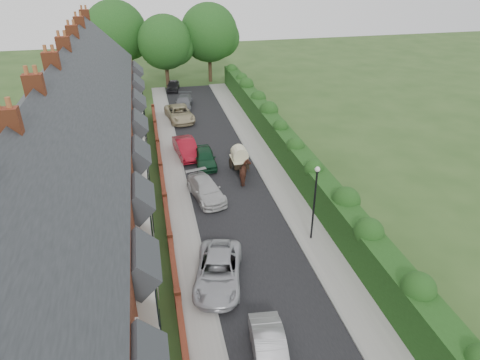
% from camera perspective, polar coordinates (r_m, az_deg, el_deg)
% --- Properties ---
extents(ground, '(140.00, 140.00, 0.00)m').
position_cam_1_polar(ground, '(23.93, 5.07, -14.48)').
color(ground, '#2D4C1E').
rests_on(ground, ground).
extents(road, '(6.00, 58.00, 0.02)m').
position_cam_1_polar(road, '(32.45, -1.45, -1.62)').
color(road, black).
rests_on(road, ground).
extents(pavement_hedge_side, '(2.20, 58.00, 0.12)m').
position_cam_1_polar(pavement_hedge_side, '(33.34, 5.47, -0.77)').
color(pavement_hedge_side, gray).
rests_on(pavement_hedge_side, ground).
extents(pavement_house_side, '(1.70, 58.00, 0.12)m').
position_cam_1_polar(pavement_house_side, '(32.02, -8.23, -2.27)').
color(pavement_house_side, gray).
rests_on(pavement_house_side, ground).
extents(kerb_hedge_side, '(0.18, 58.00, 0.13)m').
position_cam_1_polar(kerb_hedge_side, '(33.06, 3.74, -0.96)').
color(kerb_hedge_side, gray).
rests_on(kerb_hedge_side, ground).
extents(kerb_house_side, '(0.18, 58.00, 0.13)m').
position_cam_1_polar(kerb_house_side, '(32.07, -6.81, -2.11)').
color(kerb_house_side, gray).
rests_on(kerb_house_side, ground).
extents(hedge, '(2.10, 58.00, 2.85)m').
position_cam_1_polar(hedge, '(33.18, 8.56, 1.89)').
color(hedge, '#183410').
rests_on(hedge, ground).
extents(terrace_row, '(9.05, 40.50, 11.50)m').
position_cam_1_polar(terrace_row, '(29.51, -21.34, 2.85)').
color(terrace_row, brown).
rests_on(terrace_row, ground).
extents(garden_wall_row, '(0.35, 40.35, 1.10)m').
position_cam_1_polar(garden_wall_row, '(30.93, -9.96, -2.75)').
color(garden_wall_row, brown).
rests_on(garden_wall_row, ground).
extents(lamppost, '(0.32, 0.32, 5.16)m').
position_cam_1_polar(lamppost, '(26.00, 9.98, -1.93)').
color(lamppost, black).
rests_on(lamppost, ground).
extents(tree_far_left, '(7.14, 6.80, 9.29)m').
position_cam_1_polar(tree_far_left, '(57.73, -9.65, 17.52)').
color(tree_far_left, '#332316').
rests_on(tree_far_left, ground).
extents(tree_far_right, '(7.98, 7.60, 10.31)m').
position_cam_1_polar(tree_far_right, '(60.21, -3.79, 18.86)').
color(tree_far_right, '#332316').
rests_on(tree_far_right, ground).
extents(tree_far_back, '(8.40, 8.00, 10.82)m').
position_cam_1_polar(tree_far_back, '(60.51, -15.83, 18.26)').
color(tree_far_back, '#332316').
rests_on(tree_far_back, ground).
extents(car_silver_a, '(1.83, 4.20, 1.34)m').
position_cam_1_polar(car_silver_a, '(20.32, 4.00, -21.71)').
color(car_silver_a, '#A2A2A7').
rests_on(car_silver_a, ground).
extents(car_silver_b, '(3.66, 5.74, 1.47)m').
position_cam_1_polar(car_silver_b, '(23.92, -2.90, -12.05)').
color(car_silver_b, '#B2B3BA').
rests_on(car_silver_b, ground).
extents(car_white, '(2.82, 5.02, 1.37)m').
position_cam_1_polar(car_white, '(31.52, -4.57, -1.26)').
color(car_white, '#B9B9B9').
rests_on(car_white, ground).
extents(car_green, '(1.76, 4.22, 1.43)m').
position_cam_1_polar(car_green, '(36.35, -4.71, 3.01)').
color(car_green, '#113920').
rests_on(car_green, ground).
extents(car_red, '(2.19, 4.78, 1.52)m').
position_cam_1_polar(car_red, '(38.19, -7.20, 4.26)').
color(car_red, maroon).
rests_on(car_red, ground).
extents(car_beige, '(3.15, 5.64, 1.49)m').
position_cam_1_polar(car_beige, '(46.75, -8.07, 8.77)').
color(car_beige, tan).
rests_on(car_beige, ground).
extents(car_grey, '(2.67, 4.85, 1.33)m').
position_cam_1_polar(car_grey, '(50.67, -7.51, 10.26)').
color(car_grey, slate).
rests_on(car_grey, ground).
extents(car_black, '(2.12, 3.95, 1.28)m').
position_cam_1_polar(car_black, '(57.41, -8.94, 12.30)').
color(car_black, black).
rests_on(car_black, ground).
extents(horse, '(1.37, 2.16, 1.69)m').
position_cam_1_polar(horse, '(33.34, 0.72, 0.90)').
color(horse, '#542B1E').
rests_on(horse, ground).
extents(horse_cart, '(1.37, 3.02, 2.18)m').
position_cam_1_polar(horse_cart, '(35.05, -0.08, 3.08)').
color(horse_cart, black).
rests_on(horse_cart, ground).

